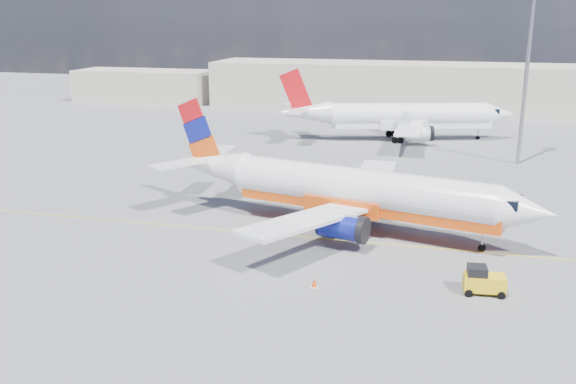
% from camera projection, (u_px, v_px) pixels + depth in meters
% --- Properties ---
extents(ground, '(240.00, 240.00, 0.00)m').
position_uv_depth(ground, '(254.00, 247.00, 47.00)').
color(ground, slate).
rests_on(ground, ground).
extents(taxi_line, '(70.00, 0.15, 0.01)m').
position_uv_depth(taxi_line, '(266.00, 233.00, 49.80)').
color(taxi_line, yellow).
rests_on(taxi_line, ground).
extents(terminal_main, '(70.00, 14.00, 8.00)m').
position_uv_depth(terminal_main, '(407.00, 86.00, 114.63)').
color(terminal_main, '#B3AB9A').
rests_on(terminal_main, ground).
extents(terminal_annex, '(26.00, 10.00, 6.00)m').
position_uv_depth(terminal_annex, '(144.00, 86.00, 124.24)').
color(terminal_annex, '#B3AB9A').
rests_on(terminal_annex, ground).
extents(main_jet, '(31.80, 24.35, 9.60)m').
position_uv_depth(main_jet, '(348.00, 190.00, 50.00)').
color(main_jet, white).
rests_on(main_jet, ground).
extents(second_jet, '(31.79, 24.23, 9.62)m').
position_uv_depth(second_jet, '(402.00, 116.00, 85.84)').
color(second_jet, white).
rests_on(second_jet, ground).
extents(gse_tug, '(2.59, 1.74, 1.76)m').
position_uv_depth(gse_tug, '(483.00, 281.00, 38.94)').
color(gse_tug, black).
rests_on(gse_tug, ground).
extents(traffic_cone, '(0.43, 0.43, 0.60)m').
position_uv_depth(traffic_cone, '(314.00, 283.00, 39.96)').
color(traffic_cone, white).
rests_on(traffic_cone, ground).
extents(floodlight_mast, '(1.57, 1.57, 21.52)m').
position_uv_depth(floodlight_mast, '(529.00, 48.00, 69.56)').
color(floodlight_mast, '#93949B').
rests_on(floodlight_mast, ground).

